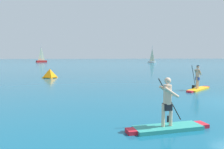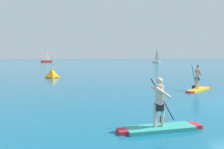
{
  "view_description": "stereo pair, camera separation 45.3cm",
  "coord_description": "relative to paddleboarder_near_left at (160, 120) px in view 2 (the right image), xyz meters",
  "views": [
    {
      "loc": [
        -8.73,
        -9.44,
        2.38
      ],
      "look_at": [
        -5.43,
        7.65,
        0.94
      ],
      "focal_mm": 35.0,
      "sensor_mm": 36.0,
      "label": 1
    },
    {
      "loc": [
        -8.28,
        -9.52,
        2.38
      ],
      "look_at": [
        -5.43,
        7.65,
        0.94
      ],
      "focal_mm": 35.0,
      "sensor_mm": 36.0,
      "label": 2
    }
  ],
  "objects": [
    {
      "name": "race_marker_buoy",
      "position": [
        -5.34,
        18.75,
        0.1
      ],
      "size": [
        1.56,
        1.56,
        1.01
      ],
      "color": "orange",
      "rests_on": "ground"
    },
    {
      "name": "paddleboarder_near_left",
      "position": [
        0.0,
        0.0,
        0.0
      ],
      "size": [
        2.85,
        1.0,
        1.73
      ],
      "rotation": [
        0.0,
        0.0,
        0.08
      ],
      "color": "teal",
      "rests_on": "ground"
    },
    {
      "name": "sailboat_left_horizon",
      "position": [
        -14.52,
        86.42,
        0.67
      ],
      "size": [
        4.27,
        3.14,
        7.69
      ],
      "rotation": [
        0.0,
        0.0,
        3.66
      ],
      "color": "#A51E1E",
      "rests_on": "ground"
    },
    {
      "name": "paddleboarder_mid_center",
      "position": [
        5.85,
        7.52,
        0.02
      ],
      "size": [
        2.93,
        2.35,
        1.79
      ],
      "rotation": [
        0.0,
        0.0,
        0.65
      ],
      "color": "yellow",
      "rests_on": "ground"
    },
    {
      "name": "sailboat_right_horizon",
      "position": [
        26.45,
        69.32,
        0.57
      ],
      "size": [
        2.03,
        4.27,
        6.37
      ],
      "rotation": [
        0.0,
        0.0,
        1.8
      ],
      "color": "white",
      "rests_on": "ground"
    }
  ]
}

